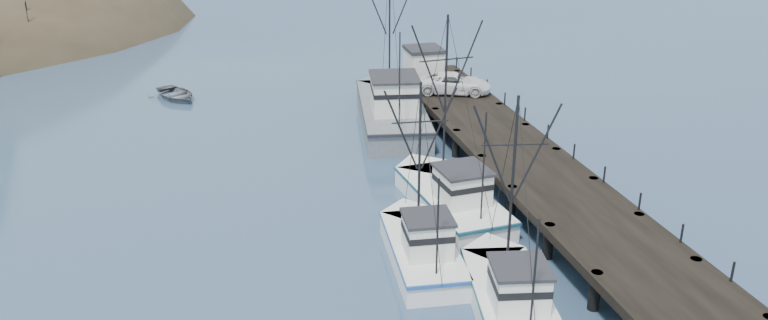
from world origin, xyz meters
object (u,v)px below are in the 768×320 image
pier (519,156)px  work_vessel (391,109)px  motorboat (176,98)px  pickup_truck (455,83)px  trawler_far (450,196)px  trawler_near (510,296)px  pier_shed (424,63)px  trawler_mid (421,247)px

pier → work_vessel: (-5.34, 12.87, -0.46)m
work_vessel → motorboat: (-16.80, 11.13, -1.23)m
work_vessel → pickup_truck: bearing=6.9°
trawler_far → pickup_truck: (5.84, 16.58, 2.00)m
trawler_near → pier_shed: 32.79m
pier → trawler_far: (-5.74, -3.05, -0.87)m
work_vessel → pickup_truck: size_ratio=2.79×
trawler_near → trawler_mid: size_ratio=1.07×
work_vessel → trawler_near: bearing=-92.5°
motorboat → trawler_mid: bearing=-93.4°
pickup_truck → trawler_near: bearing=-173.0°
pier → motorboat: size_ratio=8.24×
motorboat → pier_shed: bearing=-40.9°
pickup_truck → motorboat: bearing=85.2°
trawler_mid → pickup_truck: trawler_mid is taller
trawler_mid → pier_shed: bearing=73.3°
pier_shed → pickup_truck: (1.29, -4.47, -0.60)m
pier → pier_shed: pier_shed is taller
pier_shed → motorboat: bearing=164.0°
trawler_near → motorboat: 41.32m
trawler_mid → trawler_far: bearing=58.8°
pier → pickup_truck: 13.58m
work_vessel → pickup_truck: (5.44, 0.66, 1.59)m
pier → motorboat: (-22.13, 24.01, -1.69)m
trawler_near → pier_shed: bearing=80.6°
pier → pier_shed: bearing=93.7°
motorboat → trawler_near: bearing=-92.7°
trawler_near → pier_shed: size_ratio=3.32×
trawler_near → work_vessel: size_ratio=0.64×
trawler_mid → motorboat: 35.23m
trawler_near → pickup_truck: trawler_near is taller
trawler_near → pier: bearing=65.4°
pickup_truck → pier_shed: bearing=36.5°
trawler_far → pier: bearing=28.0°
trawler_near → work_vessel: work_vessel is taller
pier → trawler_near: size_ratio=4.15×
trawler_mid → trawler_far: size_ratio=0.83×
pier → trawler_mid: bearing=-136.4°
trawler_mid → pier_shed: trawler_mid is taller
work_vessel → pier_shed: size_ratio=5.14×
pier → trawler_mid: size_ratio=4.45×
pier → work_vessel: bearing=112.5°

